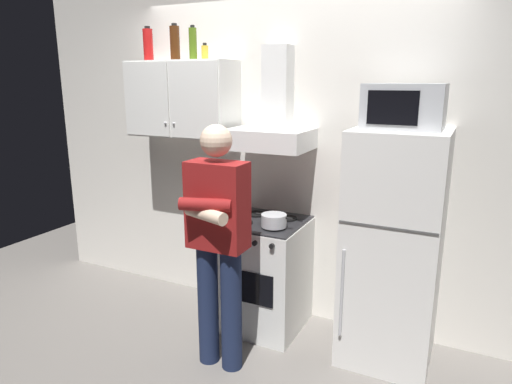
# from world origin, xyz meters

# --- Properties ---
(ground_plane) EXTENTS (7.00, 7.00, 0.00)m
(ground_plane) POSITION_xyz_m (0.00, 0.00, 0.00)
(ground_plane) COLOR slate
(back_wall_tiled) EXTENTS (4.80, 0.10, 2.70)m
(back_wall_tiled) POSITION_xyz_m (0.00, 0.60, 1.35)
(back_wall_tiled) COLOR silver
(back_wall_tiled) RESTS_ON ground_plane
(upper_cabinet) EXTENTS (0.90, 0.37, 0.60)m
(upper_cabinet) POSITION_xyz_m (-0.85, 0.37, 1.75)
(upper_cabinet) COLOR white
(stove_oven) EXTENTS (0.60, 0.62, 0.87)m
(stove_oven) POSITION_xyz_m (-0.05, 0.25, 0.43)
(stove_oven) COLOR white
(stove_oven) RESTS_ON ground_plane
(range_hood) EXTENTS (0.60, 0.44, 0.75)m
(range_hood) POSITION_xyz_m (-0.05, 0.38, 1.60)
(range_hood) COLOR white
(refrigerator) EXTENTS (0.60, 0.62, 1.60)m
(refrigerator) POSITION_xyz_m (0.90, 0.25, 0.80)
(refrigerator) COLOR white
(refrigerator) RESTS_ON ground_plane
(microwave) EXTENTS (0.48, 0.37, 0.28)m
(microwave) POSITION_xyz_m (0.90, 0.27, 1.74)
(microwave) COLOR #B7BABF
(microwave) RESTS_ON refrigerator
(person_standing) EXTENTS (0.38, 0.33, 1.64)m
(person_standing) POSITION_xyz_m (-0.10, -0.36, 0.90)
(person_standing) COLOR #192342
(person_standing) RESTS_ON ground_plane
(cooking_pot) EXTENTS (0.28, 0.18, 0.09)m
(cooking_pot) POSITION_xyz_m (0.08, 0.13, 0.92)
(cooking_pot) COLOR #B7BABF
(cooking_pot) RESTS_ON stove_oven
(bottle_soda_red) EXTENTS (0.08, 0.08, 0.27)m
(bottle_soda_red) POSITION_xyz_m (-1.14, 0.34, 2.18)
(bottle_soda_red) COLOR red
(bottle_soda_red) RESTS_ON upper_cabinet
(bottle_spice_jar) EXTENTS (0.05, 0.05, 0.13)m
(bottle_spice_jar) POSITION_xyz_m (-0.63, 0.39, 2.11)
(bottle_spice_jar) COLOR gold
(bottle_spice_jar) RESTS_ON upper_cabinet
(bottle_olive_oil) EXTENTS (0.06, 0.06, 0.25)m
(bottle_olive_oil) POSITION_xyz_m (-0.71, 0.34, 2.17)
(bottle_olive_oil) COLOR #4C6B19
(bottle_olive_oil) RESTS_ON upper_cabinet
(bottle_rum_dark) EXTENTS (0.08, 0.08, 0.28)m
(bottle_rum_dark) POSITION_xyz_m (-0.89, 0.37, 2.18)
(bottle_rum_dark) COLOR #47230F
(bottle_rum_dark) RESTS_ON upper_cabinet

